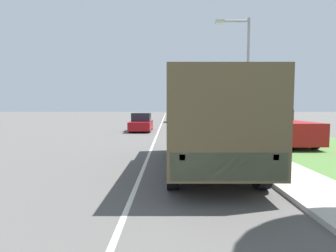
{
  "coord_description": "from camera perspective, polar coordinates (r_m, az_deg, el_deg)",
  "views": [
    {
      "loc": [
        0.85,
        1.68,
        2.1
      ],
      "look_at": [
        0.84,
        12.23,
        1.36
      ],
      "focal_mm": 28.0,
      "sensor_mm": 36.0,
      "label": 1
    }
  ],
  "objects": [
    {
      "name": "military_truck",
      "position": [
        9.07,
        8.02,
        1.43
      ],
      "size": [
        2.58,
        7.48,
        3.02
      ],
      "color": "#474C38",
      "rests_on": "ground"
    },
    {
      "name": "car_third_ahead",
      "position": [
        52.99,
        1.36,
        2.48
      ],
      "size": [
        1.84,
        4.4,
        1.46
      ],
      "color": "maroon",
      "rests_on": "ground"
    },
    {
      "name": "lamp_post",
      "position": [
        13.52,
        16.13,
        11.57
      ],
      "size": [
        1.69,
        0.24,
        6.28
      ],
      "color": "gray",
      "rests_on": "sidewalk_right"
    },
    {
      "name": "car_second_ahead",
      "position": [
        37.81,
        1.05,
        1.82
      ],
      "size": [
        1.79,
        4.03,
        1.4
      ],
      "color": "tan",
      "rests_on": "ground"
    },
    {
      "name": "car_nearest_ahead",
      "position": [
        23.48,
        -5.77,
        0.66
      ],
      "size": [
        1.8,
        4.62,
        1.62
      ],
      "color": "maroon",
      "rests_on": "ground"
    },
    {
      "name": "sidewalk_right",
      "position": [
        38.55,
        5.47,
        0.99
      ],
      "size": [
        1.8,
        120.0,
        0.12
      ],
      "color": "beige",
      "rests_on": "ground"
    },
    {
      "name": "lane_centre_stripe",
      "position": [
        38.38,
        -1.23,
        0.9
      ],
      "size": [
        0.12,
        120.0,
        0.0
      ],
      "color": "silver",
      "rests_on": "ground"
    },
    {
      "name": "ground_plane",
      "position": [
        38.39,
        -1.23,
        0.9
      ],
      "size": [
        180.0,
        180.0,
        0.0
      ],
      "primitive_type": "plane",
      "color": "#565451"
    },
    {
      "name": "pickup_truck",
      "position": [
        16.6,
        23.09,
        -0.32
      ],
      "size": [
        1.99,
        5.79,
        1.94
      ],
      "color": "maroon",
      "rests_on": "grass_strip_right"
    },
    {
      "name": "grass_strip_right",
      "position": [
        39.21,
        11.88,
        0.9
      ],
      "size": [
        7.0,
        120.0,
        0.02
      ],
      "color": "#4C7538",
      "rests_on": "ground"
    }
  ]
}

